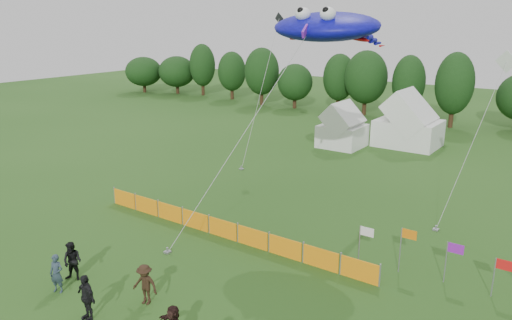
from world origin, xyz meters
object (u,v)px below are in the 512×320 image
Objects in this scene: spectator_c at (145,284)px; spectator_d at (86,297)px; barrier_fence at (223,229)px; stingray_kite at (330,27)px; tent_right at (409,125)px; spectator_b at (72,261)px; tent_left at (342,129)px; spectator_a at (57,274)px.

spectator_d is at bearing -129.15° from spectator_c.
barrier_fence is 10.13× the size of spectator_c.
barrier_fence is 12.49m from stingray_kite.
spectator_d reaches higher than barrier_fence.
spectator_b is (-3.76, -33.30, -1.09)m from tent_right.
stingray_kite is at bearing -84.94° from tent_right.
spectator_a is (1.45, -30.53, -0.82)m from tent_left.
barrier_fence is at bearing 46.95° from spectator_b.
spectator_a is 0.10× the size of stingray_kite.
spectator_a is 2.82m from spectator_d.
spectator_c is (4.15, 0.55, -0.03)m from spectator_b.
barrier_fence is (-1.17, -25.79, -1.51)m from tent_right.
tent_right is 0.32× the size of barrier_fence.
tent_right is at bearing 59.57° from spectator_b.
tent_left is 29.43m from spectator_c.
tent_right is 2.93× the size of spectator_d.
tent_right is at bearing 77.66° from spectator_c.
tent_left is 29.52m from spectator_b.
spectator_b is 0.11× the size of stingray_kite.
spectator_a is at bearing -95.24° from spectator_b.
stingray_kite is (5.51, 13.55, 10.11)m from spectator_b.
stingray_kite is at bearing 50.39° from spectator_a.
spectator_b reaches higher than spectator_a.
tent_left reaches higher than spectator_c.
spectator_c is (5.25, -28.95, -0.81)m from tent_left.
spectator_b is at bearing -87.87° from tent_left.
tent_right reaches higher than spectator_a.
tent_left is 0.67× the size of tent_right.
barrier_fence is 9.77× the size of spectator_b.
spectator_a is at bearing -170.45° from spectator_c.
stingray_kite reaches higher than spectator_a.
spectator_b is (1.10, -29.49, -0.77)m from tent_left.
tent_left is at bearing 72.58° from spectator_a.
barrier_fence is at bearing 99.07° from spectator_d.
tent_left reaches higher than spectator_a.
tent_left is 1.97× the size of spectator_d.
barrier_fence is 9.09m from spectator_d.
spectator_a is 18.51m from stingray_kite.
tent_left is 0.21× the size of barrier_fence.
tent_left is 0.23× the size of stingray_kite.
tent_left reaches higher than barrier_fence.
tent_left is at bearing 68.14° from spectator_b.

